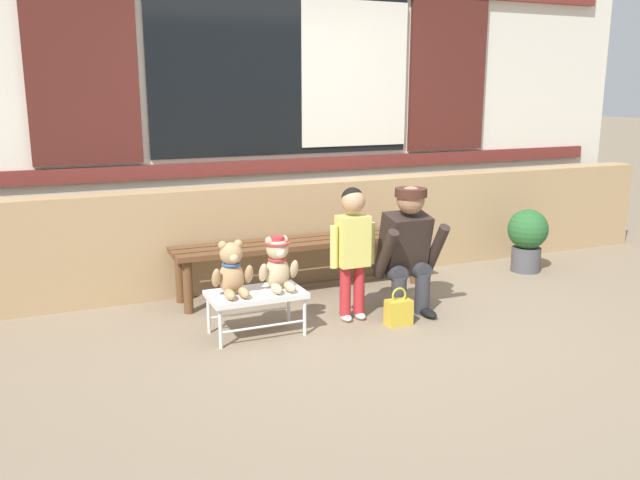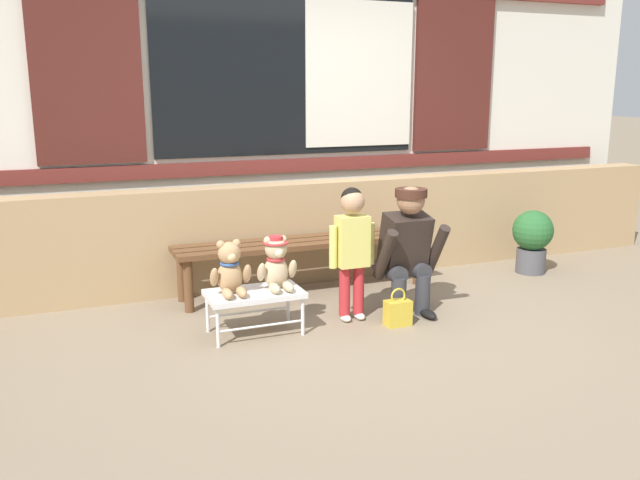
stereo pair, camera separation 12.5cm
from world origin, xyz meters
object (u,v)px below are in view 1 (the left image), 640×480
teddy_bear_plain (232,271)px  child_standing (353,239)px  potted_plant (527,237)px  handbag_on_ground (399,311)px  adult_crouching (407,249)px  teddy_bear_with_hat (278,264)px  small_display_bench (256,297)px  wooden_bench_long (303,248)px

teddy_bear_plain → child_standing: (0.89, 0.01, 0.13)m
teddy_bear_plain → potted_plant: (2.91, 0.54, -0.14)m
child_standing → handbag_on_ground: child_standing is taller
adult_crouching → handbag_on_ground: 0.48m
child_standing → teddy_bear_plain: bearing=-179.1°
teddy_bear_with_hat → potted_plant: 2.65m
small_display_bench → adult_crouching: size_ratio=0.67×
teddy_bear_with_hat → child_standing: bearing=1.3°
wooden_bench_long → potted_plant: size_ratio=3.68×
teddy_bear_plain → potted_plant: 2.96m
teddy_bear_with_hat → child_standing: child_standing is taller
small_display_bench → teddy_bear_with_hat: 0.26m
small_display_bench → adult_crouching: (1.16, -0.00, 0.21)m
handbag_on_ground → potted_plant: size_ratio=0.48×
wooden_bench_long → child_standing: bearing=-83.8°
teddy_bear_plain → child_standing: bearing=0.9°
adult_crouching → handbag_on_ground: bearing=-130.7°
potted_plant → adult_crouching: bearing=-161.1°
child_standing → handbag_on_ground: 0.60m
small_display_bench → potted_plant: bearing=11.2°
small_display_bench → potted_plant: size_ratio=1.12×
teddy_bear_plain → handbag_on_ground: bearing=-10.9°
small_display_bench → teddy_bear_plain: (-0.16, 0.00, 0.20)m
adult_crouching → potted_plant: (1.58, 0.54, -0.16)m
child_standing → potted_plant: (2.02, 0.53, -0.27)m
teddy_bear_plain → child_standing: size_ratio=0.38×
adult_crouching → potted_plant: bearing=18.9°
teddy_bear_with_hat → adult_crouching: adult_crouching is taller
teddy_bear_with_hat → adult_crouching: (1.00, -0.00, 0.01)m
teddy_bear_plain → teddy_bear_with_hat: same height
small_display_bench → child_standing: bearing=1.2°
wooden_bench_long → teddy_bear_with_hat: (-0.48, -0.75, 0.10)m
teddy_bear_plain → teddy_bear_with_hat: bearing=0.1°
teddy_bear_with_hat → potted_plant: bearing=11.8°
small_display_bench → teddy_bear_with_hat: bearing=0.8°
handbag_on_ground → wooden_bench_long: bearing=108.8°
small_display_bench → child_standing: 0.80m
adult_crouching → teddy_bear_plain: bearing=179.9°
wooden_bench_long → handbag_on_ground: wooden_bench_long is taller
teddy_bear_plain → handbag_on_ground: size_ratio=1.34×
child_standing → adult_crouching: size_ratio=1.01×
small_display_bench → adult_crouching: 1.18m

